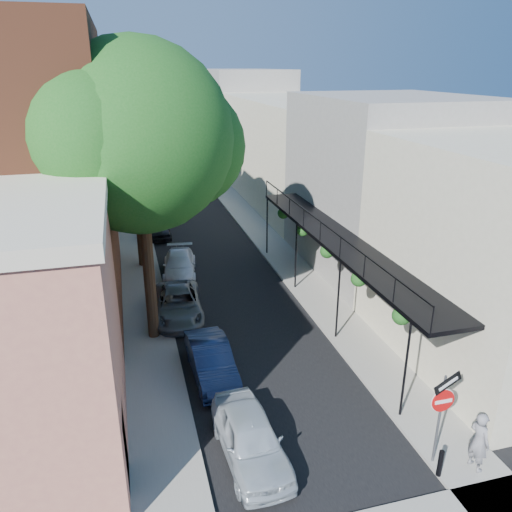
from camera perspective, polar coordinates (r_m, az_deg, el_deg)
road_surface at (r=39.87m, az=-8.21°, el=5.66°), size 6.00×64.00×0.01m
sidewalk_left at (r=39.61m, az=-13.98°, el=5.23°), size 2.00×64.00×0.12m
sidewalk_right at (r=40.50m, az=-2.56°, el=6.17°), size 2.00×64.00×0.12m
buildings_left at (r=37.72m, az=-22.76°, el=11.08°), size 10.10×59.10×12.00m
buildings_right at (r=40.48m, az=4.58°, el=12.43°), size 9.80×55.00×10.00m
sign_post at (r=14.56m, az=20.53°, el=-15.57°), size 0.89×0.17×2.99m
bollard at (r=15.12m, az=20.30°, el=-21.33°), size 0.14×0.14×0.80m
oak_near at (r=18.70m, az=-12.01°, el=12.83°), size 7.48×6.80×11.42m
oak_mid at (r=26.70m, az=-13.15°, el=13.28°), size 6.60×6.00×10.20m
oak_far at (r=35.59m, az=-13.93°, el=16.96°), size 7.70×7.00×11.90m
parked_car_a at (r=14.79m, az=-0.66°, el=-20.07°), size 1.79×4.02×1.34m
parked_car_b at (r=18.06m, az=-5.15°, el=-11.79°), size 1.47×3.90×1.27m
parked_car_c at (r=22.19m, az=-8.85°, el=-5.45°), size 2.32×4.51×1.22m
parked_car_d at (r=26.42m, az=-8.73°, el=-1.04°), size 2.20×4.26×1.18m
parked_car_e at (r=32.85m, az=-11.21°, el=3.28°), size 1.58×3.74×1.26m
pedestrian at (r=15.40m, az=24.13°, el=-18.75°), size 0.50×0.69×1.76m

